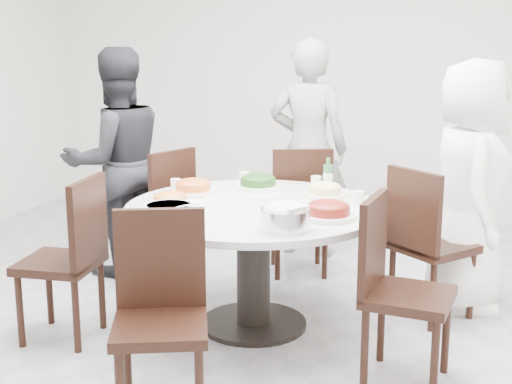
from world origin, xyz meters
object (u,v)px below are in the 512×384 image
(chair_s, at_px, (160,322))
(diner_middle, at_px, (308,148))
(chair_se, at_px, (409,292))
(soup_bowl, at_px, (169,212))
(chair_nw, at_px, (155,214))
(chair_n, at_px, (299,209))
(diner_left, at_px, (117,162))
(beverage_bottle, at_px, (328,174))
(diner_right, at_px, (470,186))
(chair_sw, at_px, (59,259))
(rice_bowl, at_px, (285,219))
(chair_ne, at_px, (433,243))
(dining_table, at_px, (254,267))

(chair_s, xyz_separation_m, diner_middle, (0.05, 2.66, 0.37))
(chair_se, bearing_deg, soup_bowl, 96.86)
(chair_nw, bearing_deg, chair_n, 136.16)
(diner_left, bearing_deg, chair_se, 106.85)
(beverage_bottle, bearing_deg, chair_se, -57.24)
(diner_right, relative_size, diner_middle, 0.93)
(chair_sw, height_order, rice_bowl, chair_sw)
(chair_ne, height_order, chair_se, same)
(dining_table, height_order, soup_bowl, soup_bowl)
(dining_table, distance_m, diner_middle, 1.59)
(diner_right, height_order, beverage_bottle, diner_right)
(diner_left, xyz_separation_m, rice_bowl, (1.56, -1.13, -0.01))
(chair_sw, xyz_separation_m, diner_right, (2.20, 1.20, 0.32))
(chair_sw, relative_size, soup_bowl, 3.48)
(dining_table, height_order, chair_nw, chair_nw)
(chair_s, height_order, diner_middle, diner_middle)
(chair_ne, bearing_deg, chair_n, 9.28)
(chair_n, height_order, soup_bowl, chair_n)
(chair_ne, height_order, diner_middle, diner_middle)
(diner_middle, distance_m, diner_left, 1.48)
(dining_table, height_order, chair_s, chair_s)
(chair_nw, relative_size, diner_middle, 0.56)
(rice_bowl, relative_size, soup_bowl, 0.94)
(chair_n, height_order, chair_s, same)
(chair_sw, bearing_deg, chair_ne, 110.30)
(chair_ne, xyz_separation_m, chair_se, (-0.06, -0.91, 0.00))
(chair_nw, xyz_separation_m, beverage_bottle, (1.27, -0.10, 0.38))
(diner_left, xyz_separation_m, beverage_bottle, (1.58, -0.16, 0.04))
(chair_s, xyz_separation_m, beverage_bottle, (0.41, 1.66, 0.38))
(chair_s, xyz_separation_m, soup_bowl, (-0.26, 0.69, 0.32))
(chair_s, bearing_deg, chair_se, 12.43)
(chair_n, distance_m, chair_se, 1.75)
(chair_se, height_order, diner_left, diner_left)
(diner_right, relative_size, diner_left, 0.97)
(rice_bowl, xyz_separation_m, soup_bowl, (-0.65, 0.00, -0.01))
(dining_table, relative_size, chair_nw, 1.58)
(diner_left, bearing_deg, soup_bowl, 82.77)
(chair_ne, xyz_separation_m, chair_s, (-1.09, -1.62, 0.00))
(chair_sw, height_order, chair_s, same)
(dining_table, relative_size, chair_n, 1.58)
(chair_n, distance_m, diner_left, 1.36)
(chair_n, xyz_separation_m, chair_nw, (-0.95, -0.43, 0.00))
(chair_nw, relative_size, chair_s, 1.00)
(chair_se, bearing_deg, chair_sw, 97.81)
(diner_right, bearing_deg, chair_nw, 82.77)
(beverage_bottle, bearing_deg, diner_middle, 109.96)
(rice_bowl, height_order, soup_bowl, rice_bowl)
(dining_table, xyz_separation_m, soup_bowl, (-0.34, -0.44, 0.42))
(dining_table, bearing_deg, rice_bowl, -55.06)
(chair_nw, relative_size, soup_bowl, 3.48)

